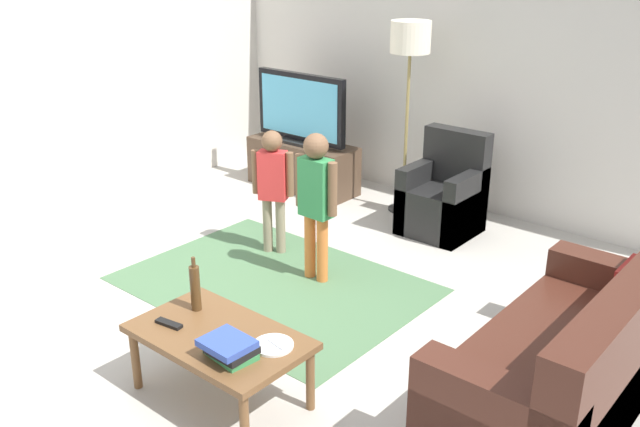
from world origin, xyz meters
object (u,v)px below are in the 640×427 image
object	(u,v)px
armchair	(445,199)
plate	(273,345)
couch	(575,366)
floor_lamp	(410,48)
child_near_tv	(273,181)
book_stack	(230,348)
tv_stand	(303,166)
coffee_table	(219,341)
tv_remote	(169,324)
bottle	(195,287)
child_center	(316,194)
tv	(301,109)

from	to	relation	value
armchair	plate	distance (m)	2.92
armchair	couch	bearing A→B (deg)	-43.76
floor_lamp	plate	size ratio (longest dim) A/B	8.09
child_near_tv	book_stack	bearing A→B (deg)	-51.99
tv_stand	book_stack	distance (m)	3.84
couch	armchair	xyz separation A→B (m)	(-1.87, 1.79, 0.01)
floor_lamp	coffee_table	bearing A→B (deg)	-74.48
tv_remote	coffee_table	bearing A→B (deg)	14.42
armchair	floor_lamp	bearing A→B (deg)	161.14
floor_lamp	tv_remote	size ratio (longest dim) A/B	10.47
book_stack	bottle	world-z (taller)	bottle
book_stack	plate	bearing A→B (deg)	65.66
child_near_tv	couch	bearing A→B (deg)	-10.08
child_center	bottle	world-z (taller)	child_center
child_near_tv	bottle	xyz separation A→B (m)	(0.85, -1.54, -0.06)
bottle	tv_stand	bearing A→B (deg)	120.93
couch	bottle	size ratio (longest dim) A/B	5.36
armchair	coffee_table	bearing A→B (deg)	-83.96
tv	coffee_table	bearing A→B (deg)	-55.61
coffee_table	book_stack	xyz separation A→B (m)	(0.22, -0.12, 0.10)
bottle	couch	bearing A→B (deg)	29.63
tv_stand	couch	size ratio (longest dim) A/B	0.67
child_center	plate	distance (m)	1.66
floor_lamp	tv_stand	bearing A→B (deg)	-172.53
couch	child_center	world-z (taller)	child_center
armchair	child_near_tv	xyz separation A→B (m)	(-0.84, -1.31, 0.33)
child_near_tv	plate	distance (m)	2.14
armchair	coffee_table	xyz separation A→B (m)	(0.31, -2.95, 0.07)
tv	floor_lamp	size ratio (longest dim) A/B	0.62
tv_stand	plate	bearing A→B (deg)	-50.85
tv_stand	child_near_tv	world-z (taller)	child_near_tv
tv	child_center	xyz separation A→B (m)	(1.47, -1.48, -0.15)
tv	tv_remote	distance (m)	3.57
tv	couch	xyz separation A→B (m)	(3.59, -1.81, -0.56)
tv_stand	floor_lamp	xyz separation A→B (m)	(1.16, 0.15, 1.30)
child_center	bottle	size ratio (longest dim) A/B	3.43
coffee_table	book_stack	size ratio (longest dim) A/B	3.62
tv	couch	bearing A→B (deg)	-26.76
couch	plate	size ratio (longest dim) A/B	8.18
plate	child_center	bearing A→B (deg)	122.52
couch	child_center	size ratio (longest dim) A/B	1.56
book_stack	floor_lamp	bearing A→B (deg)	108.55
armchair	tv_remote	size ratio (longest dim) A/B	5.29
couch	child_center	xyz separation A→B (m)	(-2.12, 0.33, 0.40)
tv_stand	armchair	bearing A→B (deg)	-1.31
book_stack	tv_remote	bearing A→B (deg)	-179.85
coffee_table	child_near_tv	bearing A→B (deg)	125.11
plate	child_near_tv	bearing A→B (deg)	133.74
couch	armchair	size ratio (longest dim) A/B	2.00
armchair	bottle	distance (m)	2.86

